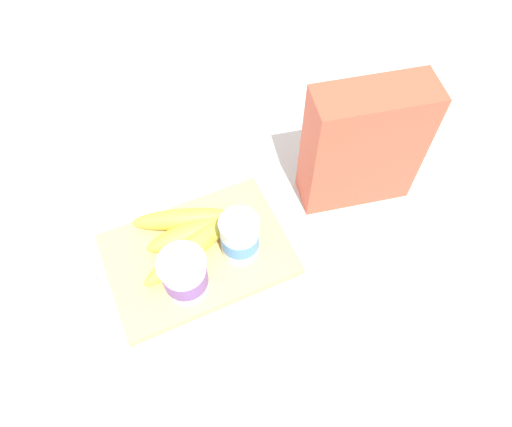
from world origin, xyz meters
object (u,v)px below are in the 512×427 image
(yogurt_cup_back, at_px, (185,275))
(yogurt_cup_front, at_px, (240,237))
(cutting_board, at_px, (198,254))
(banana_bunch, at_px, (189,234))
(spoon, at_px, (89,300))
(cereal_box, at_px, (363,147))

(yogurt_cup_back, bearing_deg, yogurt_cup_front, -166.65)
(cutting_board, bearing_deg, banana_bunch, -84.49)
(spoon, bearing_deg, banana_bunch, -170.96)
(banana_bunch, distance_m, spoon, 0.19)
(cutting_board, xyz_separation_m, spoon, (0.19, 0.00, -0.00))
(yogurt_cup_front, xyz_separation_m, banana_bunch, (0.07, -0.06, -0.03))
(cutting_board, relative_size, yogurt_cup_back, 3.49)
(yogurt_cup_front, height_order, yogurt_cup_back, yogurt_cup_front)
(cutting_board, height_order, yogurt_cup_front, yogurt_cup_front)
(cereal_box, xyz_separation_m, yogurt_cup_front, (0.24, 0.04, -0.06))
(yogurt_cup_back, bearing_deg, cereal_box, -168.96)
(yogurt_cup_back, relative_size, banana_bunch, 0.45)
(cereal_box, distance_m, banana_bunch, 0.32)
(cutting_board, height_order, cereal_box, cereal_box)
(yogurt_cup_front, bearing_deg, yogurt_cup_back, 13.35)
(yogurt_cup_front, xyz_separation_m, yogurt_cup_back, (0.10, 0.02, -0.00))
(yogurt_cup_front, height_order, banana_bunch, yogurt_cup_front)
(cutting_board, distance_m, cereal_box, 0.33)
(cutting_board, xyz_separation_m, banana_bunch, (0.00, -0.03, 0.03))
(yogurt_cup_back, bearing_deg, cutting_board, -124.39)
(cutting_board, height_order, banana_bunch, banana_bunch)
(cereal_box, xyz_separation_m, banana_bunch, (0.31, -0.01, -0.08))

